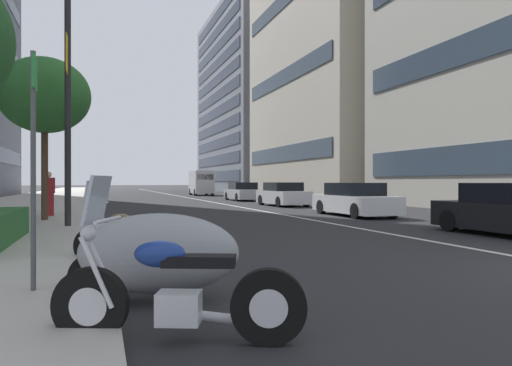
% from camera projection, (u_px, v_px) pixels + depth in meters
% --- Properties ---
extents(sidewalk_right_plaza, '(160.00, 8.03, 0.15)m').
position_uv_depth(sidewalk_right_plaza, '(40.00, 202.00, 31.21)').
color(sidewalk_right_plaza, '#B2ADA3').
rests_on(sidewalk_right_plaza, ground).
extents(lane_centre_stripe, '(110.00, 0.16, 0.01)m').
position_uv_depth(lane_centre_stripe, '(192.00, 198.00, 39.64)').
color(lane_centre_stripe, silver).
rests_on(lane_centre_stripe, ground).
extents(motorcycle_second_in_row, '(0.98, 2.16, 1.50)m').
position_uv_depth(motorcycle_second_in_row, '(174.00, 293.00, 4.06)').
color(motorcycle_second_in_row, black).
rests_on(motorcycle_second_in_row, ground).
extents(motorcycle_far_end_row, '(1.32, 2.07, 1.06)m').
position_uv_depth(motorcycle_far_end_row, '(157.00, 254.00, 5.45)').
color(motorcycle_far_end_row, gray).
rests_on(motorcycle_far_end_row, ground).
extents(motorcycle_nearest_camera, '(1.31, 1.86, 1.46)m').
position_uv_depth(motorcycle_nearest_camera, '(127.00, 240.00, 7.88)').
color(motorcycle_nearest_camera, black).
rests_on(motorcycle_nearest_camera, ground).
extents(car_following_behind, '(4.18, 1.81, 1.41)m').
position_uv_depth(car_following_behind, '(512.00, 211.00, 12.18)').
color(car_following_behind, black).
rests_on(car_following_behind, ground).
extents(car_far_down_avenue, '(4.63, 1.91, 1.40)m').
position_uv_depth(car_far_down_avenue, '(355.00, 200.00, 19.38)').
color(car_far_down_avenue, silver).
rests_on(car_far_down_avenue, ground).
extents(car_lead_in_lane, '(4.21, 2.05, 1.40)m').
position_uv_depth(car_lead_in_lane, '(283.00, 195.00, 27.42)').
color(car_lead_in_lane, silver).
rests_on(car_lead_in_lane, ground).
extents(car_approaching_light, '(4.54, 1.98, 1.39)m').
position_uv_depth(car_approaching_light, '(243.00, 192.00, 35.26)').
color(car_approaching_light, '#B7B7BC').
rests_on(car_approaching_light, ground).
extents(delivery_van_ahead, '(5.08, 2.19, 2.61)m').
position_uv_depth(delivery_van_ahead, '(201.00, 182.00, 49.29)').
color(delivery_van_ahead, silver).
rests_on(delivery_van_ahead, ground).
extents(parking_sign_by_curb, '(0.32, 0.06, 2.84)m').
position_uv_depth(parking_sign_by_curb, '(34.00, 148.00, 5.43)').
color(parking_sign_by_curb, '#47494C').
rests_on(parking_sign_by_curb, sidewalk_right_plaza).
extents(street_lamp_with_banners, '(1.26, 1.99, 8.25)m').
position_uv_depth(street_lamp_with_banners, '(77.00, 58.00, 13.47)').
color(street_lamp_with_banners, '#232326').
rests_on(street_lamp_with_banners, sidewalk_right_plaza).
extents(street_tree_mid_sidewalk, '(2.99, 2.99, 5.49)m').
position_uv_depth(street_tree_mid_sidewalk, '(45.00, 96.00, 15.51)').
color(street_tree_mid_sidewalk, '#473323').
rests_on(street_tree_mid_sidewalk, sidewalk_right_plaza).
extents(pedestrian_on_plaza, '(0.41, 0.47, 1.68)m').
position_uv_depth(pedestrian_on_plaza, '(48.00, 193.00, 17.36)').
color(pedestrian_on_plaza, maroon).
rests_on(pedestrian_on_plaza, sidewalk_right_plaza).
extents(office_tower_near_left, '(28.10, 16.36, 28.36)m').
position_uv_depth(office_tower_near_left, '(266.00, 102.00, 72.84)').
color(office_tower_near_left, slate).
rests_on(office_tower_near_left, ground).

